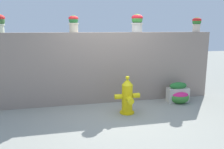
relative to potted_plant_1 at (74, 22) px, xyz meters
name	(u,v)px	position (x,y,z in m)	size (l,w,h in m)	color
ground_plane	(119,117)	(0.80, -1.17, -1.98)	(24.00, 24.00, 0.00)	gray
stone_wall	(107,68)	(0.80, -0.03, -1.11)	(5.46, 0.29, 1.75)	gray
potted_plant_1	(74,22)	(0.00, 0.00, 0.00)	(0.24, 0.24, 0.40)	beige
potted_plant_2	(137,22)	(1.57, 0.00, 0.03)	(0.30, 0.30, 0.45)	beige
potted_plant_3	(197,23)	(3.23, -0.03, 0.00)	(0.24, 0.24, 0.38)	beige
fire_hydrant	(127,97)	(1.05, -0.98, -1.61)	(0.56, 0.46, 0.83)	#DDBC0F
flower_bush_left	(179,97)	(2.53, -0.58, -1.82)	(0.49, 0.44, 0.31)	#357930
planter_box	(178,93)	(2.52, -0.51, -1.73)	(0.54, 0.24, 0.51)	#B1AEA2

